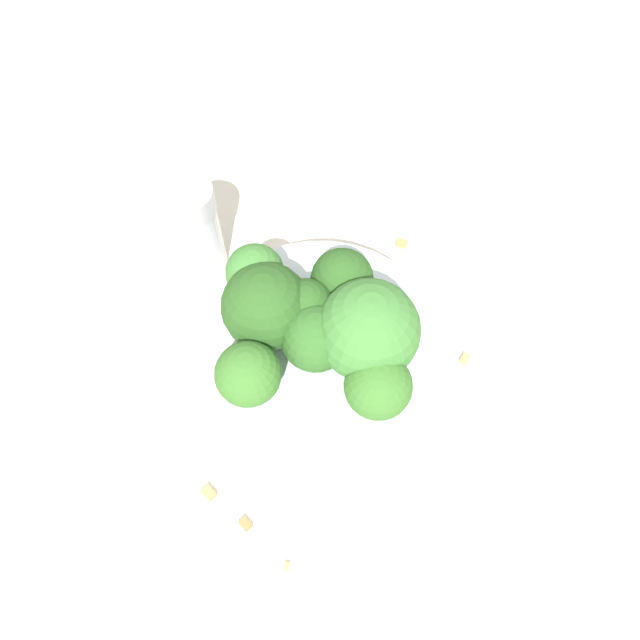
% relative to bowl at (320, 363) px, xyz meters
% --- Properties ---
extents(ground_plane, '(3.00, 3.00, 0.00)m').
position_rel_bowl_xyz_m(ground_plane, '(0.00, 0.00, -0.03)').
color(ground_plane, beige).
extents(bowl, '(0.16, 0.16, 0.05)m').
position_rel_bowl_xyz_m(bowl, '(0.00, 0.00, 0.00)').
color(bowl, silver).
rests_on(bowl, ground_plane).
extents(broccoli_floret_0, '(0.06, 0.06, 0.06)m').
position_rel_bowl_xyz_m(broccoli_floret_0, '(0.02, 0.02, 0.06)').
color(broccoli_floret_0, '#8EB770').
rests_on(broccoli_floret_0, bowl).
extents(broccoli_floret_1, '(0.04, 0.04, 0.05)m').
position_rel_bowl_xyz_m(broccoli_floret_1, '(-0.01, 0.03, 0.05)').
color(broccoli_floret_1, '#8EB770').
rests_on(broccoli_floret_1, bowl).
extents(broccoli_floret_2, '(0.04, 0.04, 0.05)m').
position_rel_bowl_xyz_m(broccoli_floret_2, '(0.00, -0.05, 0.06)').
color(broccoli_floret_2, '#7A9E5B').
rests_on(broccoli_floret_2, bowl).
extents(broccoli_floret_3, '(0.05, 0.05, 0.06)m').
position_rel_bowl_xyz_m(broccoli_floret_3, '(-0.03, -0.02, 0.06)').
color(broccoli_floret_3, '#7A9E5B').
rests_on(broccoli_floret_3, bowl).
extents(broccoli_floret_4, '(0.04, 0.04, 0.05)m').
position_rel_bowl_xyz_m(broccoli_floret_4, '(0.01, -0.01, 0.05)').
color(broccoli_floret_4, '#84AD66').
rests_on(broccoli_floret_4, bowl).
extents(broccoli_floret_5, '(0.03, 0.03, 0.05)m').
position_rel_bowl_xyz_m(broccoli_floret_5, '(-0.01, 0.00, 0.06)').
color(broccoli_floret_5, '#84AD66').
rests_on(broccoli_floret_5, bowl).
extents(broccoli_floret_6, '(0.04, 0.04, 0.05)m').
position_rel_bowl_xyz_m(broccoli_floret_6, '(-0.05, -0.01, 0.05)').
color(broccoli_floret_6, '#84AD66').
rests_on(broccoli_floret_6, bowl).
extents(broccoli_floret_7, '(0.04, 0.04, 0.05)m').
position_rel_bowl_xyz_m(broccoli_floret_7, '(0.05, 0.00, 0.05)').
color(broccoli_floret_7, '#7A9E5B').
rests_on(broccoli_floret_7, bowl).
extents(pepper_shaker, '(0.04, 0.04, 0.08)m').
position_rel_bowl_xyz_m(pepper_shaker, '(-0.13, -0.01, 0.02)').
color(pepper_shaker, silver).
rests_on(pepper_shaker, ground_plane).
extents(almond_crumb_0, '(0.01, 0.01, 0.01)m').
position_rel_bowl_xyz_m(almond_crumb_0, '(-0.05, 0.12, -0.02)').
color(almond_crumb_0, '#AD7F4C').
rests_on(almond_crumb_0, ground_plane).
extents(almond_crumb_1, '(0.01, 0.01, 0.01)m').
position_rel_bowl_xyz_m(almond_crumb_1, '(0.05, 0.09, -0.02)').
color(almond_crumb_1, tan).
rests_on(almond_crumb_1, ground_plane).
extents(almond_crumb_2, '(0.01, 0.01, 0.01)m').
position_rel_bowl_xyz_m(almond_crumb_2, '(0.05, -0.10, -0.02)').
color(almond_crumb_2, olive).
rests_on(almond_crumb_2, ground_plane).
extents(almond_crumb_3, '(0.01, 0.01, 0.01)m').
position_rel_bowl_xyz_m(almond_crumb_3, '(0.08, -0.09, -0.02)').
color(almond_crumb_3, tan).
rests_on(almond_crumb_3, ground_plane).
extents(almond_crumb_4, '(0.01, 0.01, 0.01)m').
position_rel_bowl_xyz_m(almond_crumb_4, '(0.02, -0.10, -0.02)').
color(almond_crumb_4, '#AD7F4C').
rests_on(almond_crumb_4, ground_plane).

